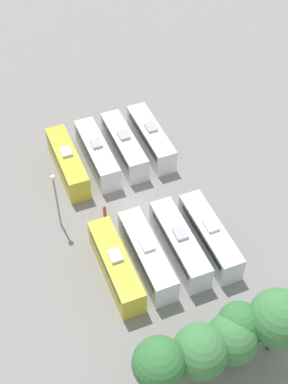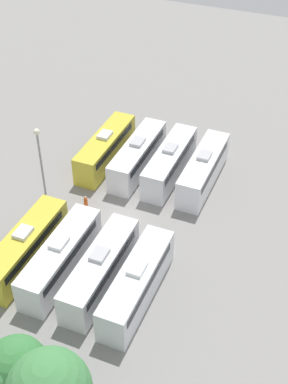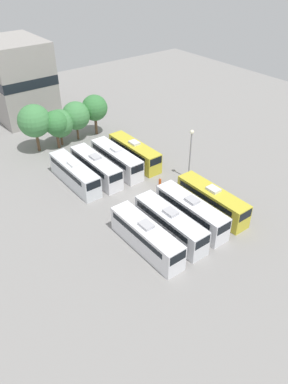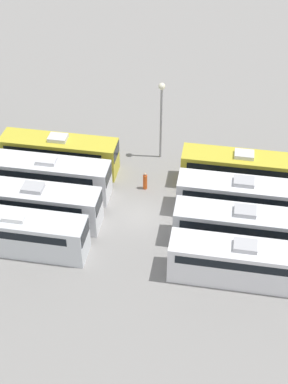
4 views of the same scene
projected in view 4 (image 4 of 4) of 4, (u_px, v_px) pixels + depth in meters
name	position (u px, v px, depth m)	size (l,w,h in m)	color
ground_plane	(140.00, 216.00, 43.34)	(115.01, 115.01, 0.00)	gray
bus_0	(242.00, 262.00, 37.09)	(2.45, 10.32, 3.49)	white
bus_1	(242.00, 227.00, 39.82)	(2.45, 10.32, 3.49)	silver
bus_2	(241.00, 197.00, 42.51)	(2.45, 10.32, 3.49)	white
bus_3	(242.00, 170.00, 45.31)	(2.45, 10.32, 3.49)	gold
bus_4	(18.00, 232.00, 39.42)	(2.45, 10.32, 3.49)	silver
bus_5	(35.00, 203.00, 41.92)	(2.45, 10.32, 3.49)	silver
bus_6	(49.00, 176.00, 44.67)	(2.45, 10.32, 3.49)	white
bus_7	(59.00, 153.00, 47.22)	(2.45, 10.32, 3.49)	gold
worker_person	(145.00, 181.00, 45.63)	(0.36, 0.36, 1.66)	#CC4C19
light_pole	(161.00, 108.00, 46.46)	(0.60, 0.60, 7.60)	gray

